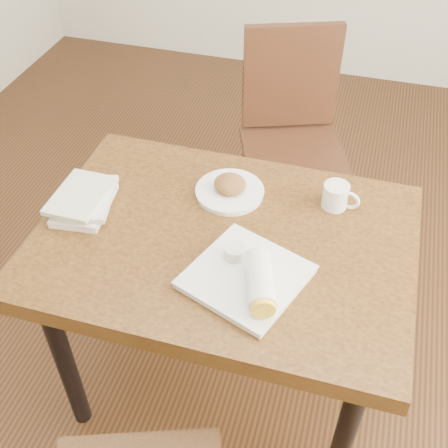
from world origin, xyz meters
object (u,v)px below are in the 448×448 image
(coffee_mug, at_px, (337,196))
(plate_burrito, at_px, (250,278))
(book_stack, at_px, (85,200))
(chair_far, at_px, (292,128))
(table, at_px, (224,258))
(plate_scone, at_px, (230,189))

(coffee_mug, xyz_separation_m, plate_burrito, (-0.17, -0.38, -0.01))
(coffee_mug, relative_size, book_stack, 0.48)
(chair_far, bearing_deg, table, -92.24)
(plate_scone, xyz_separation_m, coffee_mug, (0.32, 0.04, 0.02))
(chair_far, relative_size, book_stack, 3.96)
(table, bearing_deg, coffee_mug, 37.79)
(plate_scone, height_order, book_stack, plate_scone)
(table, distance_m, coffee_mug, 0.39)
(book_stack, bearing_deg, chair_far, 62.25)
(coffee_mug, height_order, plate_burrito, plate_burrito)
(table, bearing_deg, plate_scone, 100.80)
(chair_far, bearing_deg, plate_scone, -95.63)
(chair_far, xyz_separation_m, book_stack, (-0.48, -0.91, 0.23))
(coffee_mug, bearing_deg, table, -142.21)
(table, bearing_deg, chair_far, 87.76)
(table, distance_m, plate_scone, 0.22)
(plate_scone, relative_size, book_stack, 0.89)
(plate_scone, relative_size, coffee_mug, 1.86)
(plate_scone, distance_m, book_stack, 0.44)
(table, height_order, coffee_mug, coffee_mug)
(coffee_mug, bearing_deg, chair_far, 110.17)
(plate_scone, height_order, plate_burrito, plate_burrito)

